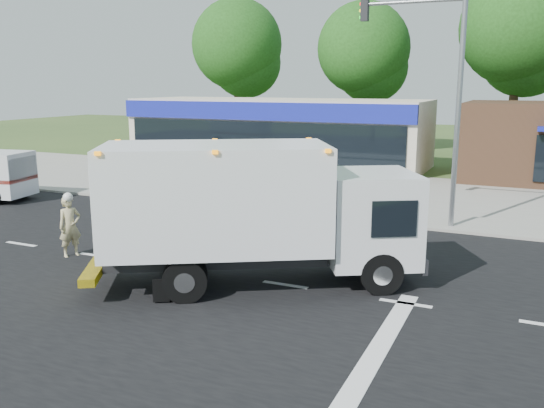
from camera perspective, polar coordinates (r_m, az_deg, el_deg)
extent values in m
plane|color=#385123|center=(14.54, 1.33, -8.06)|extent=(120.00, 120.00, 0.00)
cube|color=black|center=(14.54, 1.33, -8.04)|extent=(60.00, 14.00, 0.02)
cube|color=gray|center=(22.01, 9.72, -1.14)|extent=(60.00, 2.40, 0.12)
cube|color=gray|center=(27.56, 12.81, 1.26)|extent=(60.00, 9.00, 0.02)
cube|color=silver|center=(19.70, -23.58, -3.65)|extent=(1.20, 0.15, 0.01)
cube|color=silver|center=(17.64, -16.98, -4.91)|extent=(1.20, 0.15, 0.01)
cube|color=silver|center=(15.88, -8.75, -6.38)|extent=(1.20, 0.15, 0.01)
cube|color=silver|center=(14.54, 1.33, -7.99)|extent=(1.20, 0.15, 0.01)
cube|color=silver|center=(13.72, 13.10, -9.55)|extent=(1.20, 0.15, 0.01)
cube|color=silver|center=(11.04, 9.87, -14.92)|extent=(0.40, 7.00, 0.01)
cube|color=black|center=(14.39, -5.45, -5.16)|extent=(5.20, 3.63, 0.38)
cube|color=silver|center=(14.65, 9.61, -1.26)|extent=(3.03, 3.08, 2.26)
cube|color=black|center=(14.91, 13.43, -0.34)|extent=(1.16, 1.85, 0.97)
cube|color=white|center=(14.02, -5.57, 0.74)|extent=(5.96, 4.94, 2.53)
cube|color=silver|center=(14.29, -16.52, 0.29)|extent=(1.13, 1.90, 2.05)
cube|color=yellow|center=(14.73, -16.89, -5.89)|extent=(1.62, 2.43, 0.19)
cube|color=orange|center=(13.84, -5.68, 5.78)|extent=(5.79, 4.86, 0.09)
cylinder|color=black|center=(15.92, 8.69, -4.46)|extent=(1.06, 0.80, 1.03)
cylinder|color=black|center=(14.04, 10.75, -6.79)|extent=(1.06, 0.80, 1.03)
cylinder|color=black|center=(15.51, -8.26, -4.89)|extent=(1.06, 0.80, 1.03)
cylinder|color=black|center=(13.46, -8.65, -7.53)|extent=(1.06, 0.80, 1.03)
imported|color=tan|center=(17.65, -19.38, -2.12)|extent=(0.67, 0.77, 1.78)
sphere|color=white|center=(17.48, -19.57, 0.63)|extent=(0.28, 0.28, 0.28)
cube|color=black|center=(26.60, -24.06, 3.28)|extent=(1.06, 1.88, 0.93)
cylinder|color=black|center=(27.70, -23.58, 1.37)|extent=(0.78, 0.36, 0.75)
cube|color=beige|center=(35.72, 0.62, 7.15)|extent=(18.00, 6.00, 4.00)
cube|color=#151D98|center=(32.86, -1.54, 9.18)|extent=(18.00, 0.30, 1.00)
cube|color=black|center=(33.00, -1.52, 6.06)|extent=(17.00, 0.12, 2.40)
cylinder|color=gray|center=(20.34, 17.96, 8.62)|extent=(0.18, 0.18, 8.00)
cylinder|color=gray|center=(20.75, 13.71, 18.89)|extent=(3.40, 0.12, 0.12)
cube|color=black|center=(21.10, 9.18, 18.40)|extent=(0.25, 0.25, 0.70)
cylinder|color=#332114|center=(45.87, -3.42, 10.28)|extent=(0.56, 0.56, 7.35)
sphere|color=#1C4513|center=(45.94, -3.49, 15.53)|extent=(6.93, 6.93, 6.93)
sphere|color=#1C4513|center=(46.09, -2.60, 13.83)|extent=(5.46, 5.46, 5.46)
cylinder|color=#332114|center=(42.16, 8.88, 9.69)|extent=(0.56, 0.56, 6.86)
sphere|color=#1C4513|center=(42.20, 9.06, 15.01)|extent=(6.47, 6.47, 6.47)
sphere|color=#1C4513|center=(42.50, 9.85, 13.24)|extent=(5.10, 5.10, 5.10)
cylinder|color=#332114|center=(40.62, 22.81, 9.53)|extent=(0.56, 0.56, 7.84)
sphere|color=#1C4513|center=(40.75, 23.33, 15.82)|extent=(7.39, 7.39, 7.39)
sphere|color=#1C4513|center=(41.14, 23.89, 13.69)|extent=(5.82, 5.82, 5.82)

